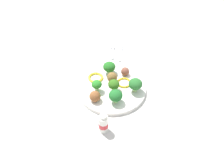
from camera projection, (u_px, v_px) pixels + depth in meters
ground_plane at (112, 90)px, 1.00m from camera, size 4.00×4.00×0.00m
plate at (112, 89)px, 1.00m from camera, size 0.28×0.28×0.02m
broccoli_floret_near_rim at (116, 96)px, 0.91m from camera, size 0.05×0.05×0.06m
broccoli_floret_center at (97, 85)px, 0.96m from camera, size 0.04×0.04×0.05m
broccoli_floret_back_right at (135, 84)px, 0.95m from camera, size 0.05×0.05×0.06m
broccoli_floret_back_left at (109, 67)px, 1.04m from camera, size 0.05×0.05×0.05m
broccoli_floret_mid_right at (114, 85)px, 0.96m from camera, size 0.05×0.05×0.05m
meatball_back_right at (125, 71)px, 1.04m from camera, size 0.04×0.04×0.04m
meatball_far_rim at (112, 77)px, 1.01m from camera, size 0.04×0.04×0.04m
meatball_center at (95, 96)px, 0.93m from camera, size 0.04×0.04×0.04m
pepper_ring_front_right at (124, 83)px, 1.01m from camera, size 0.08×0.08×0.01m
pepper_ring_far_rim at (96, 77)px, 1.03m from camera, size 0.07×0.07×0.01m
napkin at (117, 53)px, 1.20m from camera, size 0.18×0.13×0.01m
fork at (113, 51)px, 1.20m from camera, size 0.12×0.02×0.01m
knife at (120, 51)px, 1.20m from camera, size 0.15×0.02×0.01m
yogurt_bottle at (103, 124)px, 0.83m from camera, size 0.03×0.03×0.08m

